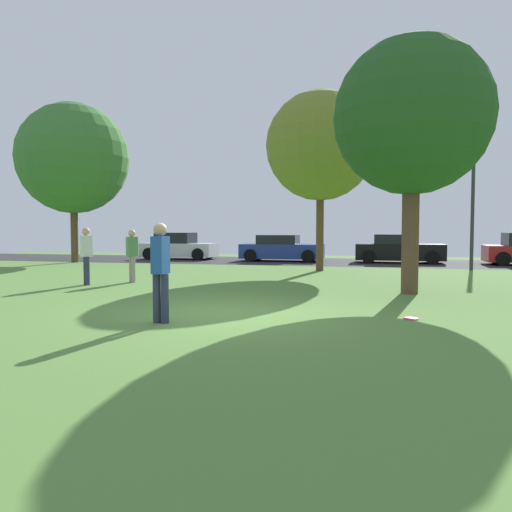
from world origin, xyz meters
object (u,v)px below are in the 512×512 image
(oak_tree_center, at_px, (73,159))
(parked_car_blue, at_px, (281,249))
(parked_car_black, at_px, (399,250))
(person_bystander, at_px, (160,267))
(person_catcher, at_px, (132,253))
(frisbee_disc, at_px, (411,319))
(person_thrower, at_px, (86,253))
(parked_car_white, at_px, (179,247))
(maple_tree_far, at_px, (412,117))
(maple_tree_near, at_px, (320,146))
(street_lamp_post, at_px, (472,214))

(oak_tree_center, distance_m, parked_car_blue, 11.34)
(oak_tree_center, bearing_deg, parked_car_black, 12.41)
(person_bystander, relative_size, parked_car_black, 0.42)
(parked_car_black, bearing_deg, person_bystander, -105.09)
(person_catcher, distance_m, frisbee_disc, 9.34)
(person_thrower, relative_size, person_bystander, 0.96)
(parked_car_white, xyz_separation_m, parked_car_blue, (5.85, -0.37, -0.03))
(frisbee_disc, bearing_deg, person_bystander, -161.68)
(oak_tree_center, xyz_separation_m, parked_car_white, (3.99, 3.74, -4.47))
(person_bystander, relative_size, parked_car_blue, 0.42)
(maple_tree_far, distance_m, maple_tree_near, 7.12)
(maple_tree_near, distance_m, oak_tree_center, 12.66)
(parked_car_black, height_order, street_lamp_post, street_lamp_post)
(maple_tree_near, bearing_deg, oak_tree_center, 170.12)
(frisbee_disc, height_order, parked_car_blue, parked_car_blue)
(maple_tree_far, relative_size, oak_tree_center, 0.83)
(person_bystander, bearing_deg, parked_car_white, 24.56)
(maple_tree_near, relative_size, parked_car_black, 1.69)
(person_thrower, relative_size, parked_car_blue, 0.41)
(person_bystander, bearing_deg, parked_car_black, -12.29)
(oak_tree_center, xyz_separation_m, person_thrower, (6.31, -8.83, -4.19))
(maple_tree_near, height_order, person_thrower, maple_tree_near)
(parked_car_black, relative_size, street_lamp_post, 0.93)
(maple_tree_far, xyz_separation_m, frisbee_disc, (-0.18, -3.86, -4.49))
(parked_car_black, distance_m, street_lamp_post, 4.99)
(parked_car_black, bearing_deg, parked_car_white, 178.60)
(frisbee_disc, xyz_separation_m, parked_car_black, (0.34, 15.89, 0.64))
(person_catcher, distance_m, parked_car_blue, 11.50)
(person_thrower, bearing_deg, maple_tree_far, -44.57)
(parked_car_white, xyz_separation_m, street_lamp_post, (14.38, -4.18, 1.59))
(maple_tree_far, bearing_deg, person_thrower, -178.42)
(person_bystander, relative_size, parked_car_white, 0.44)
(oak_tree_center, bearing_deg, parked_car_blue, 18.91)
(maple_tree_far, bearing_deg, person_catcher, 174.83)
(oak_tree_center, bearing_deg, person_catcher, -47.11)
(maple_tree_far, bearing_deg, parked_car_blue, 115.47)
(maple_tree_near, distance_m, person_catcher, 8.66)
(street_lamp_post, bearing_deg, oak_tree_center, 178.61)
(maple_tree_far, distance_m, parked_car_black, 12.63)
(maple_tree_near, bearing_deg, person_bystander, -97.07)
(person_catcher, bearing_deg, frisbee_disc, 104.15)
(person_bystander, xyz_separation_m, parked_car_blue, (-1.18, 17.24, -0.36))
(parked_car_black, bearing_deg, street_lamp_post, -55.51)
(parked_car_white, relative_size, street_lamp_post, 0.90)
(parked_car_white, height_order, street_lamp_post, street_lamp_post)
(oak_tree_center, xyz_separation_m, parked_car_black, (15.69, 3.45, -4.49))
(maple_tree_far, bearing_deg, parked_car_black, 89.26)
(frisbee_disc, distance_m, street_lamp_post, 12.57)
(maple_tree_far, xyz_separation_m, street_lamp_post, (2.83, 8.13, -2.25))
(maple_tree_far, bearing_deg, frisbee_disc, -92.72)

